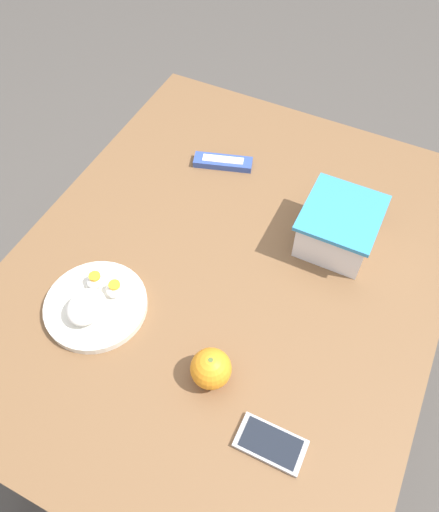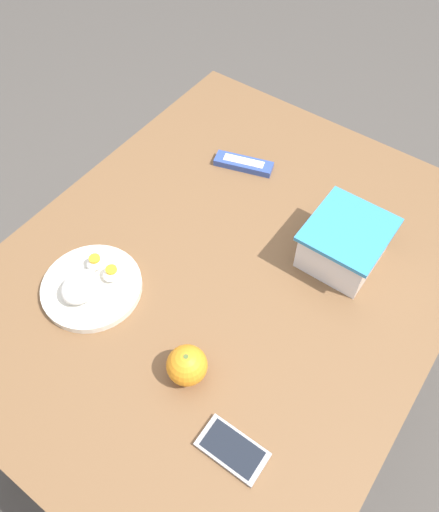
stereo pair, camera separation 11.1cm
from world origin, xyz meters
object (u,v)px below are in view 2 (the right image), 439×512
(cell_phone, at_px, (232,449))
(orange_fruit, at_px, (187,365))
(food_container, at_px, (344,245))
(rice_plate, at_px, (90,285))
(candy_bar, at_px, (244,164))

(cell_phone, bearing_deg, orange_fruit, -113.84)
(food_container, xyz_separation_m, orange_fruit, (0.43, -0.11, -0.01))
(orange_fruit, relative_size, cell_phone, 0.64)
(food_container, xyz_separation_m, cell_phone, (0.50, 0.04, -0.04))
(food_container, height_order, cell_phone, food_container)
(food_container, xyz_separation_m, rice_plate, (0.40, -0.40, -0.03))
(food_container, height_order, rice_plate, food_container)
(rice_plate, relative_size, cell_phone, 1.74)
(candy_bar, bearing_deg, cell_phone, 32.64)
(rice_plate, distance_m, candy_bar, 0.52)
(food_container, height_order, candy_bar, food_container)
(food_container, bearing_deg, cell_phone, 5.06)
(orange_fruit, xyz_separation_m, cell_phone, (0.07, 0.15, -0.03))
(food_container, distance_m, cell_phone, 0.50)
(candy_bar, distance_m, cell_phone, 0.73)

